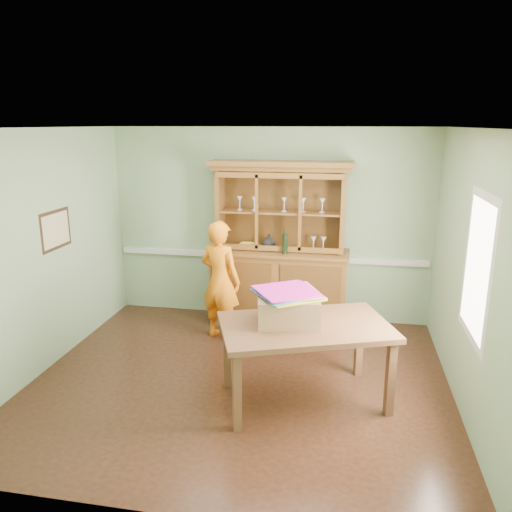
% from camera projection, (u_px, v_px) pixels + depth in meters
% --- Properties ---
extents(floor, '(4.50, 4.50, 0.00)m').
position_uv_depth(floor, '(240.00, 381.00, 5.49)').
color(floor, '#492717').
rests_on(floor, ground).
extents(ceiling, '(4.50, 4.50, 0.00)m').
position_uv_depth(ceiling, '(238.00, 128.00, 4.79)').
color(ceiling, white).
rests_on(ceiling, wall_back).
extents(wall_back, '(4.50, 0.00, 4.50)m').
position_uv_depth(wall_back, '(269.00, 225.00, 7.04)').
color(wall_back, '#88A77D').
rests_on(wall_back, floor).
extents(wall_left, '(0.00, 4.00, 4.00)m').
position_uv_depth(wall_left, '(41.00, 253.00, 5.54)').
color(wall_left, '#88A77D').
rests_on(wall_left, floor).
extents(wall_right, '(0.00, 4.00, 4.00)m').
position_uv_depth(wall_right, '(470.00, 274.00, 4.74)').
color(wall_right, '#88A77D').
rests_on(wall_right, floor).
extents(wall_front, '(4.50, 0.00, 4.50)m').
position_uv_depth(wall_front, '(173.00, 345.00, 3.24)').
color(wall_front, '#88A77D').
rests_on(wall_front, floor).
extents(chair_rail, '(4.41, 0.05, 0.08)m').
position_uv_depth(chair_rail, '(269.00, 256.00, 7.13)').
color(chair_rail, silver).
rests_on(chair_rail, wall_back).
extents(framed_map, '(0.03, 0.60, 0.46)m').
position_uv_depth(framed_map, '(56.00, 230.00, 5.77)').
color(framed_map, '#332114').
rests_on(framed_map, wall_left).
extents(window_panel, '(0.03, 0.96, 1.36)m').
position_uv_depth(window_panel, '(477.00, 268.00, 4.42)').
color(window_panel, silver).
rests_on(window_panel, wall_right).
extents(china_hutch, '(1.92, 0.63, 2.26)m').
position_uv_depth(china_hutch, '(279.00, 269.00, 6.91)').
color(china_hutch, brown).
rests_on(china_hutch, floor).
extents(dining_table, '(1.89, 1.50, 0.83)m').
position_uv_depth(dining_table, '(305.00, 333.00, 4.94)').
color(dining_table, brown).
rests_on(dining_table, floor).
extents(cardboard_box, '(0.67, 0.58, 0.28)m').
position_uv_depth(cardboard_box, '(288.00, 310.00, 4.92)').
color(cardboard_box, tan).
rests_on(cardboard_box, dining_table).
extents(kite_stack, '(0.72, 0.72, 0.06)m').
position_uv_depth(kite_stack, '(289.00, 293.00, 4.89)').
color(kite_stack, '#3BCC62').
rests_on(kite_stack, cardboard_box).
extents(person, '(0.67, 0.56, 1.57)m').
position_uv_depth(person, '(220.00, 281.00, 6.41)').
color(person, orange).
rests_on(person, floor).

